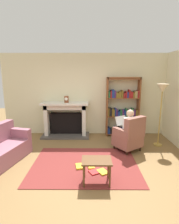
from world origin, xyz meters
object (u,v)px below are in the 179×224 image
(mantel_clock, at_px, (66,99))
(side_table, at_px, (97,164))
(armchair_reading, at_px, (130,136))
(seated_reader, at_px, (127,128))
(floor_lamp, at_px, (162,94))
(fireplace, at_px, (66,118))
(bookshelf, at_px, (123,108))

(mantel_clock, xyz_separation_m, side_table, (0.89, -2.58, -0.84))
(mantel_clock, relative_size, armchair_reading, 0.21)
(seated_reader, distance_m, floor_lamp, 1.37)
(armchair_reading, bearing_deg, mantel_clock, -65.98)
(fireplace, bearing_deg, seated_reader, -31.87)
(mantel_clock, distance_m, side_table, 2.85)
(armchair_reading, bearing_deg, side_table, 23.03)
(bookshelf, xyz_separation_m, side_table, (-0.95, -2.71, -0.52))
(floor_lamp, bearing_deg, fireplace, 163.42)
(mantel_clock, bearing_deg, armchair_reading, -31.63)
(side_table, bearing_deg, mantel_clock, 109.02)
(bookshelf, xyz_separation_m, armchair_reading, (-0.01, -1.26, -0.50))
(fireplace, height_order, mantel_clock, mantel_clock)
(bookshelf, distance_m, floor_lamp, 1.39)
(side_table, bearing_deg, bookshelf, 70.77)
(armchair_reading, height_order, floor_lamp, floor_lamp)
(side_table, bearing_deg, armchair_reading, 57.38)
(side_table, bearing_deg, fireplace, 109.44)
(fireplace, bearing_deg, bookshelf, 1.01)
(bookshelf, bearing_deg, mantel_clock, -175.77)
(mantel_clock, bearing_deg, bookshelf, 4.23)
(armchair_reading, relative_size, side_table, 1.73)
(floor_lamp, bearing_deg, armchair_reading, -157.34)
(seated_reader, height_order, floor_lamp, floor_lamp)
(bookshelf, bearing_deg, floor_lamp, -43.56)
(bookshelf, bearing_deg, seated_reader, -93.98)
(floor_lamp, bearing_deg, bookshelf, 136.44)
(fireplace, relative_size, mantel_clock, 7.55)
(fireplace, xyz_separation_m, seated_reader, (1.81, -1.13, 0.02))
(seated_reader, bearing_deg, mantel_clock, -64.63)
(side_table, xyz_separation_m, floor_lamp, (1.86, 1.84, 1.11))
(side_table, relative_size, floor_lamp, 0.31)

